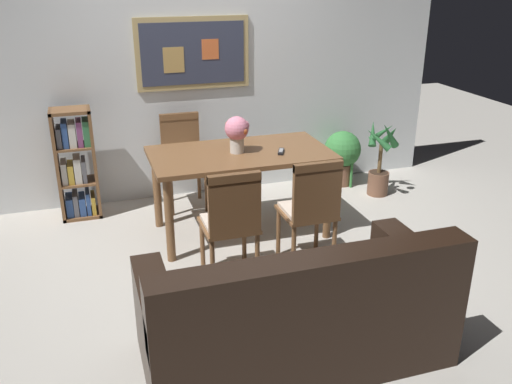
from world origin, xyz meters
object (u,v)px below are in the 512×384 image
object	(u,v)px
bookshelf	(76,165)
tv_remote	(281,151)
dining_chair_near_left	(231,218)
flower_vase	(237,131)
dining_table	(240,163)
leather_couch	(296,316)
dining_chair_far_left	(183,153)
potted_ivy	(342,154)
potted_palm	(380,163)
dining_chair_near_right	(311,205)

from	to	relation	value
bookshelf	tv_remote	size ratio (longest dim) A/B	6.53
dining_chair_near_left	flower_vase	size ratio (longest dim) A/B	2.91
dining_table	dining_chair_near_left	distance (m)	0.88
dining_chair_near_left	leather_couch	xyz separation A→B (m)	(0.13, -0.98, -0.23)
flower_vase	tv_remote	world-z (taller)	flower_vase
dining_chair_far_left	potted_ivy	xyz separation A→B (m)	(1.75, 0.03, -0.20)
leather_couch	tv_remote	size ratio (longest dim) A/B	11.25
potted_ivy	potted_palm	distance (m)	0.46
dining_chair_near_left	potted_palm	world-z (taller)	dining_chair_near_left
dining_table	dining_chair_near_left	bearing A→B (deg)	-110.66
leather_couch	potted_palm	distance (m)	2.84
dining_table	potted_ivy	distance (m)	1.64
potted_ivy	potted_palm	size ratio (longest dim) A/B	0.76
dining_chair_near_right	bookshelf	xyz separation A→B (m)	(-1.70, 1.57, -0.03)
dining_chair_near_left	dining_chair_near_right	world-z (taller)	same
flower_vase	tv_remote	size ratio (longest dim) A/B	1.96
dining_chair_near_left	bookshelf	distance (m)	1.93
potted_ivy	bookshelf	bearing A→B (deg)	-179.75
dining_table	potted_ivy	xyz separation A→B (m)	(1.39, 0.81, -0.32)
dining_chair_near_left	leather_couch	bearing A→B (deg)	-82.72
dining_chair_near_right	leather_couch	world-z (taller)	dining_chair_near_right
dining_chair_near_right	tv_remote	distance (m)	0.69
tv_remote	dining_chair_near_left	bearing A→B (deg)	-132.72
flower_vase	tv_remote	distance (m)	0.41
dining_chair_far_left	potted_ivy	distance (m)	1.76
dining_chair_near_right	potted_ivy	distance (m)	1.91
dining_chair_far_left	flower_vase	xyz separation A→B (m)	(0.33, -0.79, 0.41)
dining_chair_near_left	dining_chair_near_right	size ratio (longest dim) A/B	1.00
tv_remote	dining_chair_near_right	bearing A→B (deg)	-88.94
tv_remote	dining_table	bearing A→B (deg)	158.47
dining_table	dining_chair_far_left	bearing A→B (deg)	114.74
dining_table	dining_chair_near_right	distance (m)	0.85
dining_table	dining_chair_far_left	xyz separation A→B (m)	(-0.36, 0.79, -0.12)
tv_remote	bookshelf	bearing A→B (deg)	151.23
dining_table	tv_remote	distance (m)	0.37
potted_ivy	potted_palm	world-z (taller)	potted_palm
leather_couch	flower_vase	world-z (taller)	flower_vase
dining_chair_near_left	dining_chair_near_right	distance (m)	0.64
bookshelf	flower_vase	bearing A→B (deg)	-31.05
dining_chair_near_left	tv_remote	xyz separation A→B (m)	(0.63, 0.68, 0.23)
potted_palm	flower_vase	distance (m)	1.80
dining_chair_far_left	dining_chair_near_right	world-z (taller)	same
dining_chair_near_right	potted_palm	size ratio (longest dim) A/B	1.11
dining_table	leather_couch	distance (m)	1.84
dining_chair_far_left	dining_chair_near_left	distance (m)	1.60
dining_chair_near_right	flower_vase	size ratio (longest dim) A/B	2.91
dining_chair_far_left	tv_remote	size ratio (longest dim) A/B	5.69
bookshelf	potted_palm	bearing A→B (deg)	-7.48
leather_couch	bookshelf	size ratio (longest dim) A/B	1.72
dining_chair_near_left	tv_remote	distance (m)	0.96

